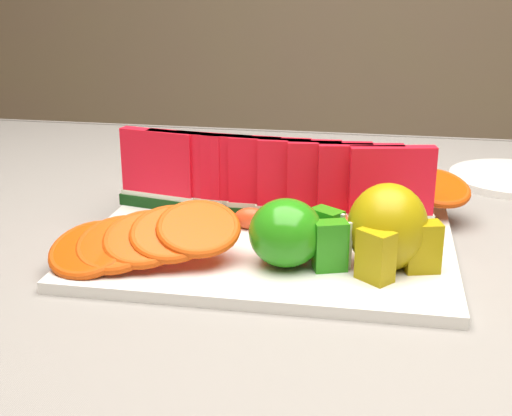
{
  "coord_description": "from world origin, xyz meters",
  "views": [
    {
      "loc": [
        0.07,
        -0.78,
        1.06
      ],
      "look_at": [
        -0.06,
        -0.07,
        0.81
      ],
      "focal_mm": 50.0,
      "sensor_mm": 36.0,
      "label": 1
    }
  ],
  "objects_px": {
    "apple_cluster": "(293,234)",
    "pear_cluster": "(389,230)",
    "platter": "(269,244)",
    "fork": "(230,183)"
  },
  "relations": [
    {
      "from": "pear_cluster",
      "to": "fork",
      "type": "distance_m",
      "value": 0.36
    },
    {
      "from": "platter",
      "to": "fork",
      "type": "xyz_separation_m",
      "value": [
        -0.09,
        0.23,
        -0.0
      ]
    },
    {
      "from": "apple_cluster",
      "to": "pear_cluster",
      "type": "distance_m",
      "value": 0.09
    },
    {
      "from": "apple_cluster",
      "to": "pear_cluster",
      "type": "relative_size",
      "value": 0.97
    },
    {
      "from": "fork",
      "to": "apple_cluster",
      "type": "bearing_deg",
      "value": -66.17
    },
    {
      "from": "platter",
      "to": "pear_cluster",
      "type": "distance_m",
      "value": 0.14
    },
    {
      "from": "apple_cluster",
      "to": "pear_cluster",
      "type": "bearing_deg",
      "value": 7.66
    },
    {
      "from": "apple_cluster",
      "to": "fork",
      "type": "relative_size",
      "value": 0.55
    },
    {
      "from": "fork",
      "to": "pear_cluster",
      "type": "bearing_deg",
      "value": -51.22
    },
    {
      "from": "platter",
      "to": "fork",
      "type": "bearing_deg",
      "value": 112.21
    }
  ]
}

